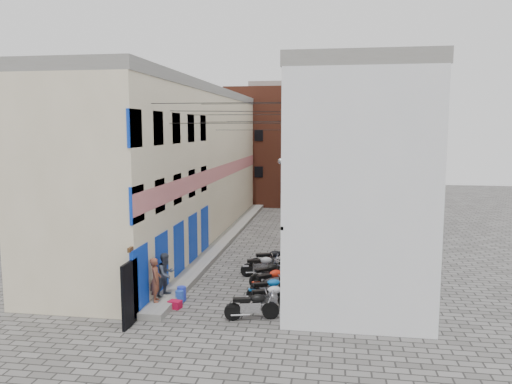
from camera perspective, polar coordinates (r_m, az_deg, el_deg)
The scene contains 21 objects.
ground at distance 17.51m, azimuth -5.69°, elevation -14.89°, with size 90.00×90.00×0.00m, color #514F4C.
plinth at distance 30.04m, azimuth -3.23°, elevation -5.15°, with size 0.90×26.00×0.25m, color gray.
building_left at distance 30.12m, azimuth -8.78°, elevation 3.22°, with size 5.10×27.00×9.00m.
building_right at distance 28.75m, azimuth 10.59°, elevation 3.01°, with size 5.94×26.00×9.00m.
building_far_brick_left at distance 44.13m, azimuth 0.90°, elevation 5.24°, with size 6.00×6.00×10.00m, color brown.
building_far_brick_right at distance 45.76m, azimuth 7.48°, elevation 4.00°, with size 5.00×6.00×8.00m, color brown.
building_far_concrete at distance 49.86m, azimuth 4.16°, elevation 6.03°, with size 8.00×5.00×11.00m, color gray.
far_shopfront at distance 41.44m, azimuth 3.09°, elevation -0.19°, with size 2.00×0.30×2.40m, color black.
overhead_wires at distance 23.69m, azimuth -1.20°, elevation 8.57°, with size 5.80×13.02×1.32m.
motorcycle_a at distance 17.67m, azimuth -0.48°, elevation -12.70°, with size 0.61×1.92×1.11m, color black, non-canonical shape.
motorcycle_b at distance 18.62m, azimuth 1.50°, elevation -11.73°, with size 0.58×1.84×1.06m, color silver, non-canonical shape.
motorcycle_c at distance 19.54m, azimuth 1.47°, elevation -10.87°, with size 0.55×1.76×1.02m, color #0B59AD, non-canonical shape.
motorcycle_d at distance 20.46m, azimuth 1.76°, elevation -9.91°, with size 0.60×1.90×1.10m, color red, non-canonical shape.
motorcycle_e at distance 21.32m, azimuth 1.47°, elevation -9.20°, with size 0.59×1.88×1.09m, color black, non-canonical shape.
motorcycle_f at distance 22.53m, azimuth 0.64°, elevation -8.29°, with size 0.59×1.88×1.09m, color #99989D, non-canonical shape.
motorcycle_g at distance 23.37m, azimuth 1.70°, elevation -7.61°, with size 0.64×2.03×1.17m, color black, non-canonical shape.
person_a at distance 18.97m, azimuth -11.41°, elevation -9.80°, with size 0.60×0.39×1.64m, color brown.
person_b at distance 19.57m, azimuth -10.26°, elevation -9.22°, with size 0.80×0.62×1.65m, color #343C4F.
water_jug_near at distance 19.55m, azimuth -8.75°, elevation -11.77°, with size 0.31×0.31×0.48m, color blue.
water_jug_far at distance 19.80m, azimuth -8.49°, elevation -11.42°, with size 0.35×0.35×0.55m, color blue.
red_crate at distance 19.09m, azimuth -9.25°, elevation -12.57°, with size 0.46×0.34×0.28m, color #B20C32.
Camera 1 is at (4.16, -15.67, 6.61)m, focal length 35.00 mm.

